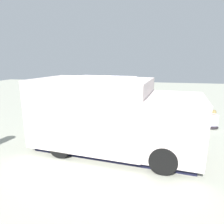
{
  "coord_description": "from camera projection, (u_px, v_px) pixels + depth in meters",
  "views": [
    {
      "loc": [
        -1.89,
        7.91,
        2.87
      ],
      "look_at": [
        -0.2,
        -0.25,
        0.74
      ],
      "focal_mm": 32.52,
      "sensor_mm": 36.0,
      "label": 1
    }
  ],
  "objects": [
    {
      "name": "planter_flowering_far",
      "position": [
        168.0,
        103.0,
        12.32
      ],
      "size": [
        0.45,
        0.45,
        0.64
      ],
      "color": "#C08046",
      "rests_on": "ground_plane"
    },
    {
      "name": "ground_plane",
      "position": [
        106.0,
        130.0,
        8.58
      ],
      "size": [
        40.0,
        40.0,
        0.0
      ],
      "primitive_type": "plane",
      "color": "#ADAE9D"
    },
    {
      "name": "food_truck",
      "position": [
        112.0,
        117.0,
        6.5
      ],
      "size": [
        5.39,
        3.32,
        2.3
      ],
      "color": "silver",
      "rests_on": "ground_plane"
    },
    {
      "name": "plaza_bench",
      "position": [
        87.0,
        103.0,
        12.39
      ],
      "size": [
        1.43,
        1.22,
        0.46
      ],
      "color": "#4E3F18",
      "rests_on": "ground_plane"
    },
    {
      "name": "person_customer",
      "position": [
        212.0,
        122.0,
        8.72
      ],
      "size": [
        0.79,
        0.57,
        0.83
      ],
      "color": "#262126",
      "rests_on": "ground_plane"
    },
    {
      "name": "planter_flowering_near",
      "position": [
        144.0,
        103.0,
        12.07
      ],
      "size": [
        0.63,
        0.63,
        0.8
      ],
      "color": "#564E53",
      "rests_on": "ground_plane"
    }
  ]
}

